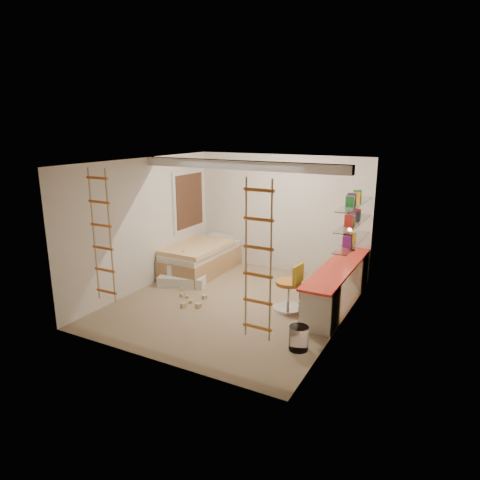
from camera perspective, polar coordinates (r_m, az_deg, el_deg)
The scene contains 15 objects.
floor at distance 8.02m, azimuth -1.02°, elevation -8.46°, with size 4.50×4.50×0.00m, color #968161.
ceiling_beam at distance 7.65m, azimuth 0.00°, elevation 9.96°, with size 4.00×0.18×0.16m, color white.
window_frame at distance 9.82m, azimuth -6.91°, elevation 5.24°, with size 0.06×1.15×1.35m, color white.
window_blind at distance 9.79m, azimuth -6.72°, elevation 5.22°, with size 0.02×1.00×1.20m, color #4C2D1E.
rope_ladder_left at distance 7.00m, azimuth -17.92°, elevation 0.41°, with size 0.41×0.04×2.13m, color orange, non-canonical shape.
rope_ladder_right at distance 5.45m, azimuth 2.43°, elevation -2.90°, with size 0.41×0.04×2.13m, color #C87422, non-canonical shape.
waste_bin at distance 6.47m, azimuth 7.82°, elevation -12.83°, with size 0.29×0.29×0.36m, color white.
desk at distance 8.02m, azimuth 12.88°, elevation -5.72°, with size 0.56×2.80×0.75m.
shelves at distance 7.93m, azimuth 14.92°, elevation 2.18°, with size 0.25×1.80×0.71m.
bed at distance 9.61m, azimuth -5.22°, elevation -2.41°, with size 1.02×2.00×0.69m.
task_lamp at distance 8.72m, azimuth 14.54°, elevation 0.86°, with size 0.14×0.36×0.57m.
swivel_chair at distance 7.68m, azimuth 6.61°, elevation -7.03°, with size 0.58×0.58×0.88m.
play_platform at distance 9.06m, azimuth -7.48°, elevation -4.68°, with size 1.14×1.01×0.42m.
toy_blocks at distance 8.53m, azimuth -7.09°, elevation -5.55°, with size 1.28×1.24×0.69m.
books at distance 7.90m, azimuth 14.99°, elevation 3.31°, with size 0.14×0.70×0.92m.
Camera 1 is at (3.58, -6.43, 3.18)m, focal length 32.00 mm.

